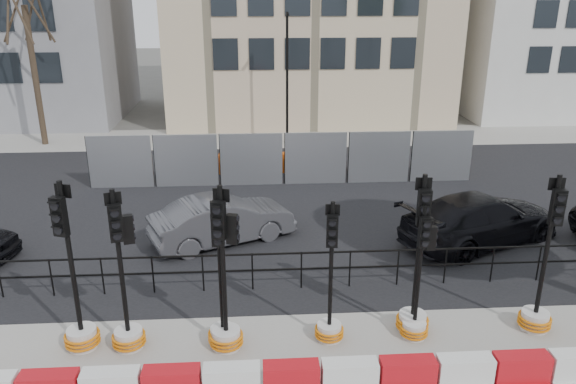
{
  "coord_description": "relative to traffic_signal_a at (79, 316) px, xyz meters",
  "views": [
    {
      "loc": [
        -1.1,
        -11.0,
        7.05
      ],
      "look_at": [
        -0.22,
        3.0,
        1.9
      ],
      "focal_mm": 35.0,
      "sensor_mm": 36.0,
      "label": 1
    }
  ],
  "objects": [
    {
      "name": "traffic_signal_b",
      "position": [
        0.98,
        -0.06,
        0.08
      ],
      "size": [
        0.69,
        0.69,
        3.5
      ],
      "rotation": [
        0.0,
        0.0,
        0.27
      ],
      "color": "silver",
      "rests_on": "ground"
    },
    {
      "name": "traffic_signal_c",
      "position": [
        2.91,
        -0.07,
        -0.08
      ],
      "size": [
        0.65,
        0.65,
        3.28
      ],
      "rotation": [
        0.0,
        0.0,
        -0.06
      ],
      "color": "silver",
      "rests_on": "ground"
    },
    {
      "name": "traffic_signal_a",
      "position": [
        0.0,
        0.0,
        0.0
      ],
      "size": [
        0.72,
        0.72,
        3.67
      ],
      "rotation": [
        0.0,
        0.0,
        -0.32
      ],
      "color": "silver",
      "rests_on": "ground"
    },
    {
      "name": "car_c",
      "position": [
        10.14,
        4.52,
        -0.02
      ],
      "size": [
        5.83,
        6.59,
        1.47
      ],
      "primitive_type": "imported",
      "rotation": [
        0.0,
        0.0,
        1.99
      ],
      "color": "black",
      "rests_on": "ground"
    },
    {
      "name": "sidewalk_far",
      "position": [
        4.73,
        16.93,
        -0.75
      ],
      "size": [
        40.0,
        4.0,
        0.02
      ],
      "primitive_type": "cube",
      "color": "gray",
      "rests_on": "ground"
    },
    {
      "name": "lamp_post_far",
      "position": [
        5.23,
        15.91,
        2.47
      ],
      "size": [
        0.12,
        0.56,
        6.0
      ],
      "color": "black",
      "rests_on": "ground"
    },
    {
      "name": "road",
      "position": [
        4.73,
        7.93,
        -0.74
      ],
      "size": [
        40.0,
        14.0,
        0.03
      ],
      "primitive_type": "cube",
      "color": "black",
      "rests_on": "ground"
    },
    {
      "name": "traffic_signal_g",
      "position": [
        6.98,
        0.15,
        -0.02
      ],
      "size": [
        0.71,
        0.71,
        3.59
      ],
      "rotation": [
        0.0,
        0.0,
        -0.08
      ],
      "color": "silver",
      "rests_on": "ground"
    },
    {
      "name": "heras_fencing",
      "position": [
        4.72,
        10.73,
        -0.08
      ],
      "size": [
        14.33,
        1.72,
        2.0
      ],
      "color": "#96989E",
      "rests_on": "ground"
    },
    {
      "name": "traffic_signal_d",
      "position": [
        2.99,
        -0.2,
        0.1
      ],
      "size": [
        0.7,
        0.7,
        3.58
      ],
      "rotation": [
        0.0,
        0.0,
        -0.28
      ],
      "color": "silver",
      "rests_on": "ground"
    },
    {
      "name": "barrier_row",
      "position": [
        4.73,
        -1.87,
        -0.39
      ],
      "size": [
        14.65,
        0.5,
        0.8
      ],
      "color": "red",
      "rests_on": "ground"
    },
    {
      "name": "kerb_railing",
      "position": [
        4.73,
        2.13,
        -0.07
      ],
      "size": [
        18.0,
        0.04,
        1.0
      ],
      "color": "black",
      "rests_on": "ground"
    },
    {
      "name": "car_b",
      "position": [
        2.68,
        5.01,
        -0.07
      ],
      "size": [
        4.58,
        5.26,
        1.37
      ],
      "primitive_type": "imported",
      "rotation": [
        0.0,
        0.0,
        2.0
      ],
      "color": "#47474C",
      "rests_on": "ground"
    },
    {
      "name": "traffic_signal_h",
      "position": [
        9.66,
        0.06,
        -0.02
      ],
      "size": [
        0.7,
        0.7,
        3.56
      ],
      "rotation": [
        0.0,
        0.0,
        -0.09
      ],
      "color": "silver",
      "rests_on": "ground"
    },
    {
      "name": "ground",
      "position": [
        4.73,
        0.93,
        -0.76
      ],
      "size": [
        120.0,
        120.0,
        0.0
      ],
      "primitive_type": "plane",
      "color": "#51514C",
      "rests_on": "ground"
    },
    {
      "name": "traffic_signal_e",
      "position": [
        5.14,
        -0.04,
        -0.11
      ],
      "size": [
        0.62,
        0.62,
        3.14
      ],
      "rotation": [
        0.0,
        0.0,
        -0.13
      ],
      "color": "silver",
      "rests_on": "ground"
    },
    {
      "name": "traffic_signal_f",
      "position": [
        6.96,
        -0.07,
        -0.03
      ],
      "size": [
        0.6,
        0.6,
        3.06
      ],
      "rotation": [
        0.0,
        0.0,
        0.03
      ],
      "color": "silver",
      "rests_on": "ground"
    }
  ]
}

